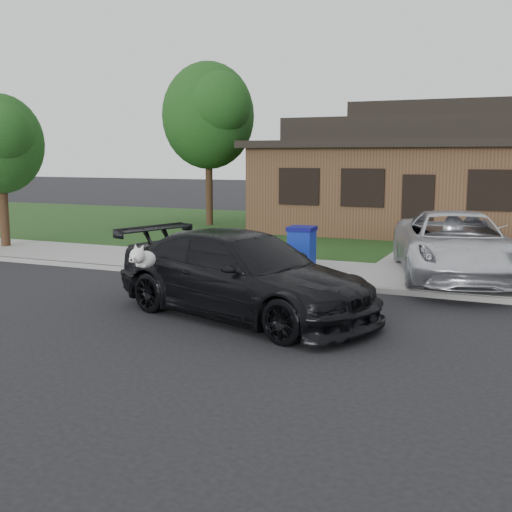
% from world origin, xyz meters
% --- Properties ---
extents(ground, '(120.00, 120.00, 0.00)m').
position_xyz_m(ground, '(0.00, 0.00, 0.00)').
color(ground, black).
rests_on(ground, ground).
extents(sidewalk, '(60.00, 3.00, 0.12)m').
position_xyz_m(sidewalk, '(0.00, 5.00, 0.06)').
color(sidewalk, gray).
rests_on(sidewalk, ground).
extents(curb, '(60.00, 0.12, 0.12)m').
position_xyz_m(curb, '(0.00, 3.50, 0.06)').
color(curb, gray).
rests_on(curb, ground).
extents(lawn, '(60.00, 13.00, 0.13)m').
position_xyz_m(lawn, '(0.00, 13.00, 0.07)').
color(lawn, '#193814').
rests_on(lawn, ground).
extents(driveway, '(4.50, 13.00, 0.14)m').
position_xyz_m(driveway, '(6.00, 10.00, 0.07)').
color(driveway, gray).
rests_on(driveway, ground).
extents(sedan, '(5.65, 3.63, 1.52)m').
position_xyz_m(sedan, '(2.69, 0.55, 0.76)').
color(sedan, black).
rests_on(sedan, ground).
extents(minivan, '(3.76, 5.76, 1.47)m').
position_xyz_m(minivan, '(5.81, 5.28, 0.88)').
color(minivan, silver).
rests_on(minivan, driveway).
extents(recycling_bin, '(0.65, 0.68, 1.04)m').
position_xyz_m(recycling_bin, '(2.22, 5.01, 0.65)').
color(recycling_bin, '#0D2594').
rests_on(recycling_bin, sidewalk).
extents(house, '(12.60, 8.60, 4.65)m').
position_xyz_m(house, '(4.00, 15.00, 2.13)').
color(house, '#422B1C').
rests_on(house, ground).
extents(tree_0, '(3.78, 3.60, 6.34)m').
position_xyz_m(tree_0, '(-4.34, 12.88, 4.48)').
color(tree_0, '#332114').
rests_on(tree_0, ground).
extents(tree_2, '(2.73, 2.60, 4.59)m').
position_xyz_m(tree_2, '(-7.38, 5.11, 3.27)').
color(tree_2, '#332114').
rests_on(tree_2, ground).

